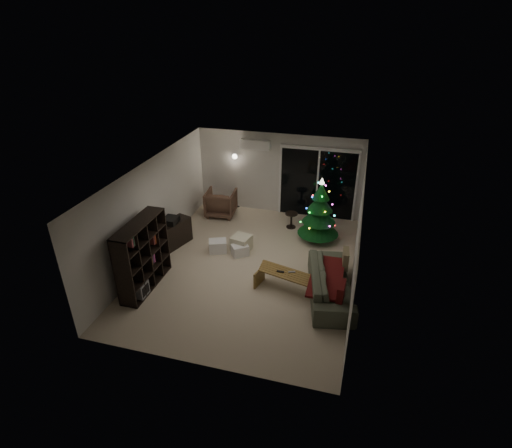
{
  "coord_description": "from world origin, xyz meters",
  "views": [
    {
      "loc": [
        2.35,
        -7.94,
        5.56
      ],
      "look_at": [
        0.1,
        0.3,
        1.05
      ],
      "focal_mm": 28.0,
      "sensor_mm": 36.0,
      "label": 1
    }
  ],
  "objects": [
    {
      "name": "room",
      "position": [
        0.46,
        1.49,
        1.02
      ],
      "size": [
        6.5,
        7.51,
        2.6
      ],
      "color": "beige",
      "rests_on": "ground"
    },
    {
      "name": "bookshelf",
      "position": [
        -2.25,
        -1.37,
        0.82
      ],
      "size": [
        0.49,
        1.65,
        1.63
      ],
      "primitive_type": null,
      "rotation": [
        0.0,
        0.0,
        -0.05
      ],
      "color": "black",
      "rests_on": "floor"
    },
    {
      "name": "media_cabinet",
      "position": [
        -2.25,
        0.42,
        0.35
      ],
      "size": [
        0.74,
        1.19,
        0.7
      ],
      "primitive_type": "cube",
      "rotation": [
        0.0,
        0.0,
        -0.31
      ],
      "color": "black",
      "rests_on": "floor"
    },
    {
      "name": "stereo",
      "position": [
        -2.25,
        0.42,
        0.77
      ],
      "size": [
        0.35,
        0.42,
        0.15
      ],
      "primitive_type": "cube",
      "color": "black",
      "rests_on": "media_cabinet"
    },
    {
      "name": "armchair",
      "position": [
        -1.63,
        2.54,
        0.4
      ],
      "size": [
        0.94,
        0.96,
        0.81
      ],
      "primitive_type": "imported",
      "rotation": [
        0.0,
        0.0,
        3.23
      ],
      "color": "#47382C",
      "rests_on": "floor"
    },
    {
      "name": "ottoman",
      "position": [
        -0.41,
        0.69,
        0.21
      ],
      "size": [
        0.55,
        0.55,
        0.41
      ],
      "primitive_type": "cube",
      "rotation": [
        0.0,
        0.0,
        -0.23
      ],
      "color": "beige",
      "rests_on": "floor"
    },
    {
      "name": "cardboard_box_a",
      "position": [
        -0.98,
        0.46,
        0.16
      ],
      "size": [
        0.55,
        0.49,
        0.32
      ],
      "primitive_type": "cube",
      "rotation": [
        0.0,
        0.0,
        0.38
      ],
      "color": "white",
      "rests_on": "floor"
    },
    {
      "name": "cardboard_box_b",
      "position": [
        -0.37,
        0.45,
        0.14
      ],
      "size": [
        0.51,
        0.49,
        0.29
      ],
      "primitive_type": "cube",
      "rotation": [
        0.0,
        0.0,
        0.65
      ],
      "color": "white",
      "rests_on": "floor"
    },
    {
      "name": "side_table",
      "position": [
        0.62,
        2.3,
        0.23
      ],
      "size": [
        0.47,
        0.47,
        0.46
      ],
      "primitive_type": "cylinder",
      "rotation": [
        0.0,
        0.0,
        0.34
      ],
      "color": "black",
      "rests_on": "floor"
    },
    {
      "name": "floor_lamp",
      "position": [
        -1.38,
        3.29,
        0.85
      ],
      "size": [
        0.27,
        0.27,
        1.71
      ],
      "primitive_type": "cylinder",
      "color": "black",
      "rests_on": "floor"
    },
    {
      "name": "sofa",
      "position": [
        2.05,
        -0.62,
        0.33
      ],
      "size": [
        1.29,
        2.37,
        0.65
      ],
      "primitive_type": "imported",
      "rotation": [
        0.0,
        0.0,
        1.76
      ],
      "color": "#47503B",
      "rests_on": "floor"
    },
    {
      "name": "sofa_throw",
      "position": [
        1.95,
        -0.62,
        0.47
      ],
      "size": [
        0.7,
        1.61,
        0.05
      ],
      "primitive_type": "cube",
      "color": "#52161A",
      "rests_on": "sofa"
    },
    {
      "name": "cushion_a",
      "position": [
        2.3,
        0.03,
        0.59
      ],
      "size": [
        0.17,
        0.44,
        0.43
      ],
      "primitive_type": "cube",
      "rotation": [
        0.0,
        0.0,
        0.09
      ],
      "color": "#918260",
      "rests_on": "sofa"
    },
    {
      "name": "cushion_b",
      "position": [
        2.3,
        -1.27,
        0.59
      ],
      "size": [
        0.16,
        0.44,
        0.43
      ],
      "primitive_type": "cube",
      "rotation": [
        0.0,
        0.0,
        -0.07
      ],
      "color": "#52161A",
      "rests_on": "sofa"
    },
    {
      "name": "coffee_table",
      "position": [
        1.07,
        -0.64,
        0.21
      ],
      "size": [
        1.42,
        0.8,
        0.42
      ],
      "primitive_type": null,
      "rotation": [
        0.0,
        0.0,
        -0.26
      ],
      "color": "brown",
      "rests_on": "floor"
    },
    {
      "name": "remote_a",
      "position": [
        0.92,
        -0.64,
        0.44
      ],
      "size": [
        0.17,
        0.05,
        0.02
      ],
      "primitive_type": "cube",
      "color": "black",
      "rests_on": "coffee_table"
    },
    {
      "name": "remote_b",
      "position": [
        1.17,
        -0.59,
        0.44
      ],
      "size": [
        0.16,
        0.1,
        0.02
      ],
      "primitive_type": "cube",
      "rotation": [
        0.0,
        0.0,
        0.35
      ],
      "color": "slate",
      "rests_on": "coffee_table"
    },
    {
      "name": "christmas_tree",
      "position": [
        1.46,
        1.78,
        0.91
      ],
      "size": [
        1.41,
        1.41,
        1.82
      ],
      "primitive_type": "cone",
      "rotation": [
        0.0,
        0.0,
        -0.29
      ],
      "color": "#0B421D",
      "rests_on": "floor"
    }
  ]
}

